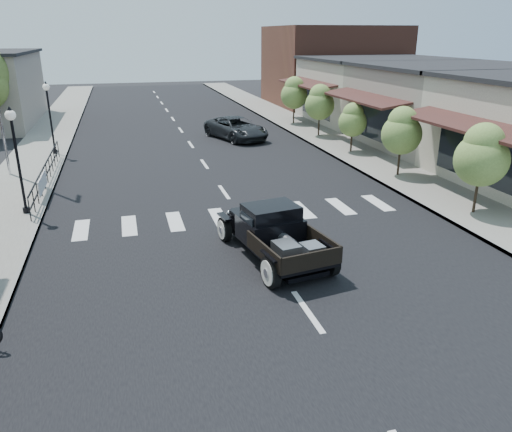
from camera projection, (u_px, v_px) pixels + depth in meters
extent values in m
plane|color=black|center=(272.00, 261.00, 14.77)|extent=(120.00, 120.00, 0.00)
cube|color=black|center=(196.00, 152.00, 28.37)|extent=(14.00, 80.00, 0.02)
cube|color=#99968B|center=(35.00, 160.00, 26.27)|extent=(3.00, 80.00, 0.15)
cube|color=gray|center=(334.00, 143.00, 30.42)|extent=(3.00, 80.00, 0.15)
cube|color=gray|center=(452.00, 107.00, 29.45)|extent=(10.00, 9.00, 4.50)
cube|color=#B3A998|center=(378.00, 91.00, 37.61)|extent=(10.00, 9.00, 4.50)
cube|color=brown|center=(332.00, 66.00, 46.37)|extent=(11.00, 10.00, 7.00)
imported|color=black|center=(236.00, 128.00, 31.56)|extent=(3.78, 5.44, 1.38)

